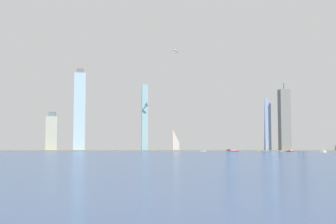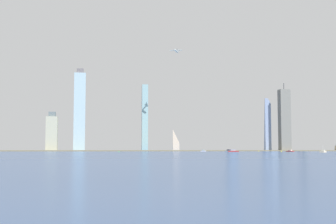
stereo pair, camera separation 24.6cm
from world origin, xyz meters
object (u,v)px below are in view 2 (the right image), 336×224
at_px(skyscraper_8, 284,120).
at_px(boat_4, 229,151).
at_px(boat_3, 203,151).
at_px(skyscraper_2, 304,139).
at_px(skyscraper_7, 267,125).
at_px(channel_buoy_0, 119,151).
at_px(skyscraper_1, 52,133).
at_px(boat_2, 233,151).
at_px(channel_buoy_1, 259,151).
at_px(boat_0, 323,151).
at_px(boat_1, 290,151).
at_px(channel_buoy_2, 281,151).
at_px(airplane, 176,51).
at_px(observation_tower, 304,89).
at_px(skyscraper_4, 232,118).
at_px(skyscraper_6, 271,117).
at_px(skyscraper_3, 175,130).
at_px(skyscraper_5, 145,118).

bearing_deg(skyscraper_8, boat_4, -137.86).
bearing_deg(boat_3, skyscraper_2, -109.05).
distance_m(skyscraper_7, channel_buoy_0, 435.54).
height_order(skyscraper_1, channel_buoy_0, skyscraper_1).
bearing_deg(boat_2, skyscraper_1, 162.98).
relative_size(boat_2, channel_buoy_1, 7.97).
xyz_separation_m(boat_0, channel_buoy_0, (-244.82, 139.59, -0.46)).
height_order(boat_0, boat_1, boat_0).
height_order(channel_buoy_1, channel_buoy_2, channel_buoy_2).
height_order(boat_0, boat_4, boat_0).
xyz_separation_m(channel_buoy_2, airplane, (-125.90, 204.02, 194.74)).
height_order(skyscraper_7, channel_buoy_2, skyscraper_7).
bearing_deg(channel_buoy_1, observation_tower, 39.80).
relative_size(skyscraper_4, airplane, 6.14).
distance_m(skyscraper_2, skyscraper_6, 104.38).
xyz_separation_m(skyscraper_3, boat_1, (151.03, -249.74, -44.12)).
bearing_deg(skyscraper_5, skyscraper_3, 11.30).
bearing_deg(channel_buoy_0, channel_buoy_2, -1.17).
distance_m(skyscraper_4, channel_buoy_0, 451.82).
relative_size(observation_tower, boat_2, 16.81).
height_order(skyscraper_7, airplane, airplane).
bearing_deg(boat_2, boat_0, -44.41).
xyz_separation_m(boat_1, channel_buoy_0, (-292.18, -62.43, -0.16)).
relative_size(boat_0, channel_buoy_0, 7.28).
bearing_deg(skyscraper_7, channel_buoy_1, -117.98).
bearing_deg(boat_0, boat_3, 57.69).
relative_size(boat_1, channel_buoy_2, 7.01).
height_order(skyscraper_4, skyscraper_6, skyscraper_6).
height_order(skyscraper_3, boat_1, skyscraper_3).
bearing_deg(skyscraper_2, skyscraper_6, -166.30).
bearing_deg(channel_buoy_0, airplane, 58.54).
height_order(skyscraper_6, channel_buoy_1, skyscraper_6).
relative_size(skyscraper_7, boat_0, 8.09).
xyz_separation_m(skyscraper_5, boat_0, (172.14, -438.08, -69.27)).
distance_m(observation_tower, channel_buoy_2, 367.87).
bearing_deg(boat_1, skyscraper_5, 19.80).
bearing_deg(boat_0, channel_buoy_0, 101.62).
bearing_deg(skyscraper_2, boat_0, -113.37).
bearing_deg(skyscraper_6, skyscraper_3, -174.90).
distance_m(skyscraper_8, channel_buoy_1, 143.45).
bearing_deg(boat_3, channel_buoy_1, -138.97).
height_order(skyscraper_6, airplane, airplane).
distance_m(skyscraper_6, skyscraper_7, 71.53).
xyz_separation_m(skyscraper_7, airplane, (-212.68, -74.51, 139.22)).
relative_size(skyscraper_8, channel_buoy_0, 74.96).
distance_m(skyscraper_4, airplane, 247.49).
distance_m(boat_1, channel_buoy_1, 94.27).
distance_m(skyscraper_8, boat_2, 300.22).
relative_size(skyscraper_8, channel_buoy_1, 66.98).
bearing_deg(skyscraper_3, skyscraper_7, -11.33).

